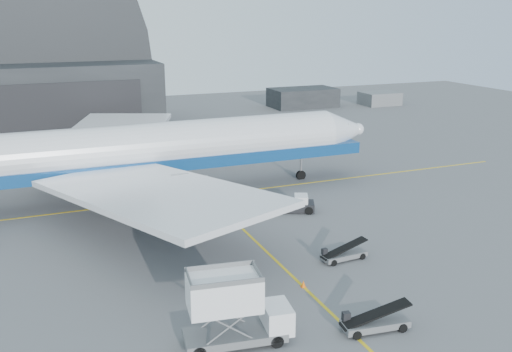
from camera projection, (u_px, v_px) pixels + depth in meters
name	position (u px, v px, depth m)	size (l,w,h in m)	color
ground	(281.00, 266.00, 46.06)	(200.00, 200.00, 0.00)	#565659
taxi_lines	(229.00, 216.00, 57.34)	(80.00, 42.12, 0.02)	gold
distant_bldg_a	(303.00, 107.00, 123.92)	(14.00, 8.00, 4.00)	black
distant_bldg_b	(379.00, 105.00, 126.51)	(8.00, 6.00, 2.80)	slate
airliner	(149.00, 150.00, 61.92)	(54.42, 52.77, 19.10)	white
catering_truck	(234.00, 310.00, 34.66)	(6.92, 3.32, 4.57)	slate
pushback_tug	(297.00, 205.00, 58.64)	(4.34, 3.50, 1.77)	black
belt_loader_a	(374.00, 322.00, 36.62)	(4.76, 2.07, 1.78)	slate
belt_loader_b	(343.00, 254.00, 47.08)	(4.23, 1.73, 1.59)	slate
traffic_cone	(303.00, 284.00, 42.46)	(0.37, 0.37, 0.53)	#FF6408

